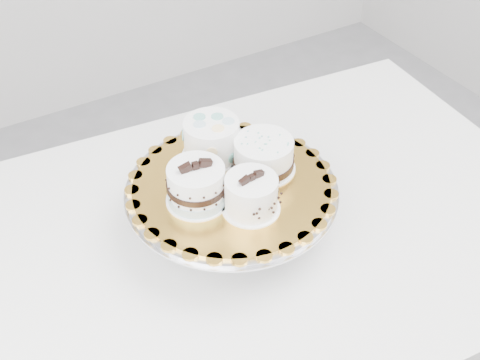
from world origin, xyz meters
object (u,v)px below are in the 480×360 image
table (254,247)px  cake_ribbon (264,156)px  cake_swirl (251,195)px  cake_dots (212,139)px  cake_board (232,185)px  cake_stand (232,199)px  cake_banded (197,186)px

table → cake_ribbon: size_ratio=9.93×
table → cake_swirl: (-0.05, -0.06, 0.22)m
cake_swirl → cake_ribbon: (0.08, 0.09, -0.00)m
table → cake_dots: (-0.03, 0.11, 0.23)m
table → cake_ribbon: (0.03, 0.02, 0.22)m
cake_board → cake_swirl: size_ratio=3.53×
cake_board → cake_dots: bearing=84.0°
cake_swirl → cake_stand: bearing=81.4°
cake_swirl → cake_dots: (0.01, 0.17, 0.01)m
table → cake_dots: size_ratio=9.70×
cake_board → cake_banded: 0.09m
cake_banded → cake_swirl: bearing=-35.8°
cake_swirl → cake_ribbon: size_ratio=0.78×
cake_stand → cake_board: bearing=166.0°
table → cake_banded: size_ratio=11.60×
cake_board → cake_dots: (0.01, 0.09, 0.04)m
cake_dots → cake_ribbon: cake_dots is taller
table → cake_swirl: 0.23m
cake_board → cake_ribbon: 0.08m
cake_stand → cake_dots: bearing=84.0°
cake_swirl → cake_board: bearing=81.4°
table → cake_stand: 0.15m
table → cake_banded: 0.25m
cake_swirl → cake_ribbon: cake_swirl is taller
cake_dots → cake_ribbon: 0.11m
cake_board → cake_banded: (-0.08, -0.01, 0.04)m
cake_board → cake_ribbon: (0.08, 0.01, 0.03)m
cake_swirl → cake_dots: 0.17m
cake_dots → cake_ribbon: bearing=-71.3°
cake_banded → cake_board: bearing=13.1°
table → cake_board: (-0.04, 0.02, 0.18)m
table → cake_ribbon: bearing=41.5°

